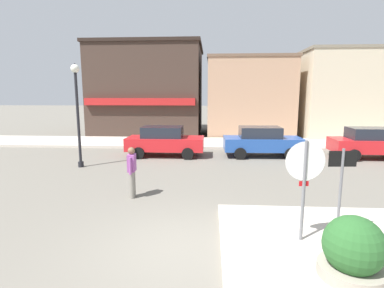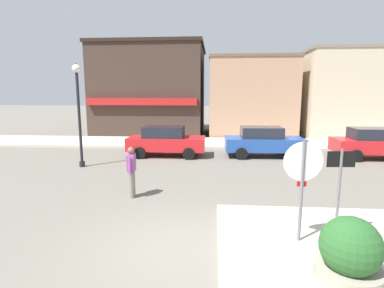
{
  "view_description": "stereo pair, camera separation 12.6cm",
  "coord_description": "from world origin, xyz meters",
  "px_view_note": "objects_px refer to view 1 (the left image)",
  "views": [
    {
      "loc": [
        0.52,
        -5.83,
        3.22
      ],
      "look_at": [
        -0.14,
        4.5,
        1.5
      ],
      "focal_mm": 28.0,
      "sensor_mm": 36.0,
      "label": 1
    },
    {
      "loc": [
        0.65,
        -5.82,
        3.22
      ],
      "look_at": [
        -0.14,
        4.5,
        1.5
      ],
      "focal_mm": 28.0,
      "sensor_mm": 36.0,
      "label": 2
    }
  ],
  "objects_px": {
    "lamp_post": "(77,100)",
    "parked_car_second": "(262,141)",
    "one_way_sign": "(341,184)",
    "parked_car_nearest": "(165,141)",
    "stop_sign": "(304,178)",
    "pedestrian_crossing_near": "(132,171)",
    "parked_car_third": "(372,143)",
    "planter": "(353,254)"
  },
  "relations": [
    {
      "from": "parked_car_nearest",
      "to": "parked_car_third",
      "type": "height_order",
      "value": "same"
    },
    {
      "from": "parked_car_second",
      "to": "stop_sign",
      "type": "bearing_deg",
      "value": -94.33
    },
    {
      "from": "planter",
      "to": "parked_car_nearest",
      "type": "xyz_separation_m",
      "value": [
        -4.83,
        10.58,
        0.25
      ]
    },
    {
      "from": "stop_sign",
      "to": "planter",
      "type": "relative_size",
      "value": 1.88
    },
    {
      "from": "parked_car_second",
      "to": "lamp_post",
      "type": "bearing_deg",
      "value": -161.2
    },
    {
      "from": "parked_car_second",
      "to": "pedestrian_crossing_near",
      "type": "xyz_separation_m",
      "value": [
        -5.11,
        -6.69,
        0.06
      ]
    },
    {
      "from": "one_way_sign",
      "to": "planter",
      "type": "distance_m",
      "value": 1.74
    },
    {
      "from": "stop_sign",
      "to": "pedestrian_crossing_near",
      "type": "relative_size",
      "value": 1.43
    },
    {
      "from": "lamp_post",
      "to": "parked_car_third",
      "type": "height_order",
      "value": "lamp_post"
    },
    {
      "from": "lamp_post",
      "to": "parked_car_third",
      "type": "distance_m",
      "value": 14.39
    },
    {
      "from": "stop_sign",
      "to": "lamp_post",
      "type": "xyz_separation_m",
      "value": [
        -7.75,
        6.62,
        1.44
      ]
    },
    {
      "from": "parked_car_second",
      "to": "pedestrian_crossing_near",
      "type": "distance_m",
      "value": 8.42
    },
    {
      "from": "one_way_sign",
      "to": "lamp_post",
      "type": "distance_m",
      "value": 10.84
    },
    {
      "from": "lamp_post",
      "to": "one_way_sign",
      "type": "bearing_deg",
      "value": -36.64
    },
    {
      "from": "parked_car_nearest",
      "to": "parked_car_third",
      "type": "xyz_separation_m",
      "value": [
        10.57,
        0.06,
        0.0
      ]
    },
    {
      "from": "lamp_post",
      "to": "parked_car_second",
      "type": "bearing_deg",
      "value": 18.8
    },
    {
      "from": "planter",
      "to": "parked_car_third",
      "type": "distance_m",
      "value": 12.09
    },
    {
      "from": "stop_sign",
      "to": "parked_car_nearest",
      "type": "bearing_deg",
      "value": 115.15
    },
    {
      "from": "pedestrian_crossing_near",
      "to": "parked_car_second",
      "type": "bearing_deg",
      "value": 52.61
    },
    {
      "from": "one_way_sign",
      "to": "planter",
      "type": "relative_size",
      "value": 1.71
    },
    {
      "from": "planter",
      "to": "pedestrian_crossing_near",
      "type": "xyz_separation_m",
      "value": [
        -4.86,
        4.11,
        0.31
      ]
    },
    {
      "from": "parked_car_third",
      "to": "pedestrian_crossing_near",
      "type": "relative_size",
      "value": 2.51
    },
    {
      "from": "one_way_sign",
      "to": "planter",
      "type": "height_order",
      "value": "one_way_sign"
    },
    {
      "from": "lamp_post",
      "to": "parked_car_nearest",
      "type": "xyz_separation_m",
      "value": [
        3.39,
        2.67,
        -2.15
      ]
    },
    {
      "from": "one_way_sign",
      "to": "parked_car_nearest",
      "type": "bearing_deg",
      "value": 119.86
    },
    {
      "from": "lamp_post",
      "to": "pedestrian_crossing_near",
      "type": "bearing_deg",
      "value": -48.55
    },
    {
      "from": "lamp_post",
      "to": "parked_car_second",
      "type": "height_order",
      "value": "lamp_post"
    },
    {
      "from": "planter",
      "to": "pedestrian_crossing_near",
      "type": "distance_m",
      "value": 6.37
    },
    {
      "from": "stop_sign",
      "to": "pedestrian_crossing_near",
      "type": "xyz_separation_m",
      "value": [
        -4.39,
        2.81,
        -0.65
      ]
    },
    {
      "from": "parked_car_nearest",
      "to": "parked_car_second",
      "type": "distance_m",
      "value": 5.08
    },
    {
      "from": "planter",
      "to": "parked_car_second",
      "type": "distance_m",
      "value": 10.8
    },
    {
      "from": "parked_car_nearest",
      "to": "stop_sign",
      "type": "bearing_deg",
      "value": -64.85
    },
    {
      "from": "parked_car_second",
      "to": "pedestrian_crossing_near",
      "type": "bearing_deg",
      "value": -127.39
    },
    {
      "from": "parked_car_second",
      "to": "parked_car_third",
      "type": "height_order",
      "value": "same"
    },
    {
      "from": "planter",
      "to": "lamp_post",
      "type": "bearing_deg",
      "value": 136.1
    },
    {
      "from": "one_way_sign",
      "to": "lamp_post",
      "type": "relative_size",
      "value": 0.46
    },
    {
      "from": "stop_sign",
      "to": "lamp_post",
      "type": "distance_m",
      "value": 10.3
    },
    {
      "from": "lamp_post",
      "to": "pedestrian_crossing_near",
      "type": "distance_m",
      "value": 5.49
    },
    {
      "from": "stop_sign",
      "to": "lamp_post",
      "type": "height_order",
      "value": "lamp_post"
    },
    {
      "from": "one_way_sign",
      "to": "parked_car_second",
      "type": "bearing_deg",
      "value": 90.77
    },
    {
      "from": "parked_car_nearest",
      "to": "parked_car_second",
      "type": "bearing_deg",
      "value": 2.42
    },
    {
      "from": "lamp_post",
      "to": "pedestrian_crossing_near",
      "type": "height_order",
      "value": "lamp_post"
    }
  ]
}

